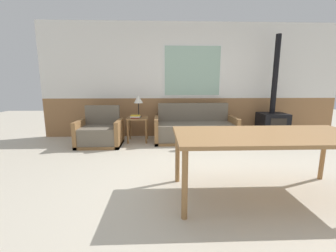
{
  "coord_description": "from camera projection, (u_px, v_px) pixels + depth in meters",
  "views": [
    {
      "loc": [
        -0.81,
        -2.89,
        1.31
      ],
      "look_at": [
        -0.66,
        1.07,
        0.54
      ],
      "focal_mm": 24.0,
      "sensor_mm": 36.0,
      "label": 1
    }
  ],
  "objects": [
    {
      "name": "ground_plane",
      "position": [
        218.0,
        179.0,
        3.11
      ],
      "size": [
        16.0,
        16.0,
        0.0
      ],
      "primitive_type": "plane",
      "color": "beige"
    },
    {
      "name": "side_table",
      "position": [
        138.0,
        122.0,
        5.04
      ],
      "size": [
        0.46,
        0.46,
        0.54
      ],
      "color": "olive",
      "rests_on": "ground_plane"
    },
    {
      "name": "book_stack",
      "position": [
        135.0,
        117.0,
        4.93
      ],
      "size": [
        0.22,
        0.15,
        0.07
      ],
      "color": "#B22823",
      "rests_on": "side_table"
    },
    {
      "name": "table_lamp",
      "position": [
        138.0,
        100.0,
        5.02
      ],
      "size": [
        0.21,
        0.21,
        0.49
      ],
      "color": "black",
      "rests_on": "side_table"
    },
    {
      "name": "dining_table",
      "position": [
        268.0,
        139.0,
        2.53
      ],
      "size": [
        2.1,
        0.97,
        0.75
      ],
      "color": "#9E7042",
      "rests_on": "ground_plane"
    },
    {
      "name": "couch",
      "position": [
        195.0,
        130.0,
        5.06
      ],
      "size": [
        1.8,
        0.78,
        0.84
      ],
      "color": "olive",
      "rests_on": "ground_plane"
    },
    {
      "name": "wood_stove",
      "position": [
        273.0,
        118.0,
        5.18
      ],
      "size": [
        0.6,
        0.55,
        2.35
      ],
      "color": "black",
      "rests_on": "ground_plane"
    },
    {
      "name": "armchair",
      "position": [
        100.0,
        134.0,
        4.75
      ],
      "size": [
        0.9,
        0.74,
        0.82
      ],
      "rotation": [
        0.0,
        0.0,
        0.04
      ],
      "color": "olive",
      "rests_on": "ground_plane"
    },
    {
      "name": "wall_back",
      "position": [
        193.0,
        81.0,
        5.43
      ],
      "size": [
        7.2,
        0.09,
        2.7
      ],
      "color": "#996B42",
      "rests_on": "ground_plane"
    }
  ]
}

